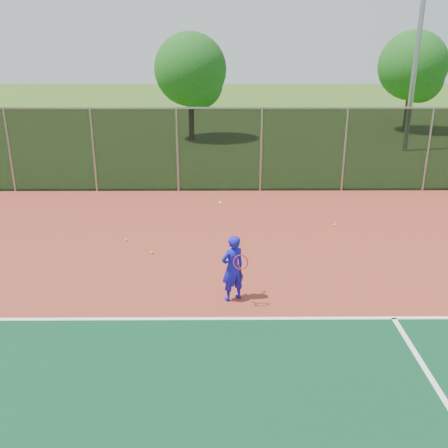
# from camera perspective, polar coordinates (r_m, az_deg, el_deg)

# --- Properties ---
(ground) EXTENTS (120.00, 120.00, 0.00)m
(ground) POSITION_cam_1_polar(r_m,az_deg,el_deg) (7.85, 11.16, -22.10)
(ground) COLOR #2E5117
(ground) RESTS_ON ground
(court_apron) EXTENTS (30.00, 20.00, 0.02)m
(court_apron) POSITION_cam_1_polar(r_m,az_deg,el_deg) (9.38, 8.80, -13.86)
(court_apron) COLOR maroon
(court_apron) RESTS_ON ground
(fence_back) EXTENTS (30.00, 0.06, 3.03)m
(fence_back) POSITION_cam_1_polar(r_m,az_deg,el_deg) (18.09, 4.26, 8.52)
(fence_back) COLOR black
(fence_back) RESTS_ON court_apron
(tennis_player) EXTENTS (0.64, 0.70, 2.17)m
(tennis_player) POSITION_cam_1_polar(r_m,az_deg,el_deg) (10.48, 1.00, -5.05)
(tennis_player) COLOR #1913B7
(tennis_player) RESTS_ON court_apron
(practice_ball_3) EXTENTS (0.07, 0.07, 0.07)m
(practice_ball_3) POSITION_cam_1_polar(r_m,az_deg,el_deg) (13.11, -8.24, -3.23)
(practice_ball_3) COLOR yellow
(practice_ball_3) RESTS_ON court_apron
(practice_ball_4) EXTENTS (0.07, 0.07, 0.07)m
(practice_ball_4) POSITION_cam_1_polar(r_m,az_deg,el_deg) (14.04, -11.11, -1.78)
(practice_ball_4) COLOR yellow
(practice_ball_4) RESTS_ON court_apron
(practice_ball_5) EXTENTS (0.07, 0.07, 0.07)m
(practice_ball_5) POSITION_cam_1_polar(r_m,az_deg,el_deg) (15.26, 12.60, -0.07)
(practice_ball_5) COLOR yellow
(practice_ball_5) RESTS_ON court_apron
(tree_back_left) EXTENTS (3.88, 3.88, 5.70)m
(tree_back_left) POSITION_cam_1_polar(r_m,az_deg,el_deg) (27.88, -3.66, 16.84)
(tree_back_left) COLOR #331D12
(tree_back_left) RESTS_ON ground
(tree_back_mid) EXTENTS (3.96, 3.96, 5.82)m
(tree_back_mid) POSITION_cam_1_polar(r_m,az_deg,el_deg) (32.38, 20.94, 16.23)
(tree_back_mid) COLOR #331D12
(tree_back_mid) RESTS_ON ground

